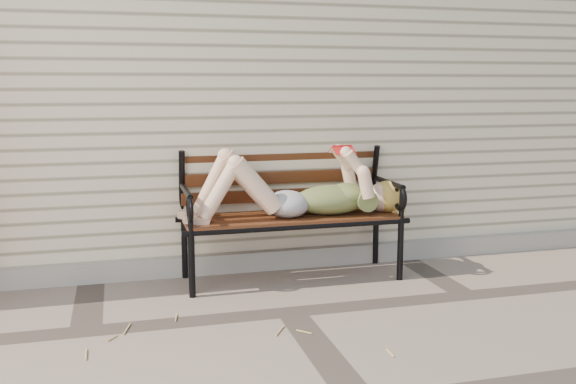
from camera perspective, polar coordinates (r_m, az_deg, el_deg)
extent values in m
plane|color=gray|center=(4.15, 0.27, -10.62)|extent=(80.00, 80.00, 0.00)
cube|color=beige|center=(6.83, -6.46, 10.09)|extent=(8.00, 4.00, 3.00)
cube|color=#A29C92|center=(5.02, -2.66, -6.11)|extent=(8.00, 0.10, 0.15)
cylinder|color=black|center=(4.40, -8.56, -6.35)|extent=(0.05, 0.05, 0.47)
cylinder|color=black|center=(4.85, -9.19, -4.88)|extent=(0.05, 0.05, 0.47)
cylinder|color=black|center=(4.80, 9.96, -5.03)|extent=(0.05, 0.05, 0.47)
cylinder|color=black|center=(5.22, 7.81, -3.80)|extent=(0.05, 0.05, 0.47)
cube|color=#612C19|center=(4.71, 0.34, -2.28)|extent=(1.57, 0.51, 0.03)
cylinder|color=black|center=(4.49, 1.13, -3.12)|extent=(1.65, 0.04, 0.04)
cylinder|color=black|center=(4.93, -0.37, -1.98)|extent=(1.65, 0.04, 0.04)
torus|color=black|center=(4.96, -0.71, 4.37)|extent=(0.29, 0.04, 0.29)
ellipsoid|color=#093B41|center=(4.74, 3.83, -0.69)|extent=(0.56, 0.32, 0.22)
ellipsoid|color=#093B41|center=(4.77, 5.24, -0.19)|extent=(0.27, 0.31, 0.17)
ellipsoid|color=#9C9BA0|center=(4.64, -0.05, -1.07)|extent=(0.31, 0.35, 0.20)
sphere|color=beige|center=(4.88, 8.31, -0.47)|extent=(0.23, 0.23, 0.23)
ellipsoid|color=gold|center=(4.90, 8.87, -0.38)|extent=(0.26, 0.26, 0.24)
cube|color=red|center=(4.71, 4.83, 4.06)|extent=(0.14, 0.02, 0.02)
cube|color=silver|center=(4.67, 5.01, 3.67)|extent=(0.14, 0.09, 0.05)
cube|color=silver|center=(4.75, 4.65, 3.78)|extent=(0.14, 0.09, 0.05)
cube|color=red|center=(4.67, 5.02, 3.72)|extent=(0.16, 0.10, 0.05)
cube|color=red|center=(4.76, 4.64, 3.83)|extent=(0.16, 0.10, 0.05)
cylinder|color=#DFB46C|center=(3.52, 9.49, -14.47)|extent=(0.03, 0.16, 0.01)
cylinder|color=#DFB46C|center=(3.40, 1.95, -15.24)|extent=(0.08, 0.07, 0.01)
cylinder|color=#DFB46C|center=(4.07, -9.23, -11.08)|extent=(0.12, 0.15, 0.01)
cylinder|color=#DFB46C|center=(4.11, -6.00, -10.79)|extent=(0.09, 0.11, 0.01)
cylinder|color=#DFB46C|center=(3.80, -8.41, -12.58)|extent=(0.05, 0.11, 0.01)
cylinder|color=#DFB46C|center=(4.06, -21.43, -11.68)|extent=(0.07, 0.11, 0.01)
cylinder|color=#DFB46C|center=(3.46, 6.91, -14.85)|extent=(0.02, 0.19, 0.01)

